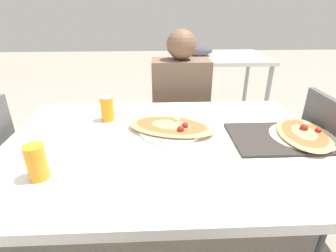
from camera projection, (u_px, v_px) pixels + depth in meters
dining_table at (164, 154)px, 1.17m from camera, size 1.38×0.98×0.76m
chair_far_seated at (179, 117)px, 1.99m from camera, size 0.40×0.40×0.92m
chair_side_right at (335, 173)px, 1.34m from camera, size 0.40×0.40×0.92m
person_seated at (180, 102)px, 1.81m from camera, size 0.39×0.23×1.17m
pizza_main at (171, 127)px, 1.23m from camera, size 0.46×0.34×0.06m
soda_can at (107, 109)px, 1.32m from camera, size 0.07×0.07×0.12m
drink_glass at (37, 162)px, 0.88m from camera, size 0.07×0.07×0.13m
serving_tray at (283, 137)px, 1.16m from camera, size 0.46×0.30×0.01m
pizza_second at (303, 134)px, 1.16m from camera, size 0.29×0.38×0.06m
background_table at (214, 61)px, 3.00m from camera, size 1.10×0.80×0.88m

